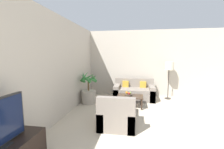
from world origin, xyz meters
The scene contains 12 objects.
wall_back centered at (0.00, 6.67, 1.35)m, with size 8.14×0.06×2.70m.
wall_left centered at (-3.30, 3.32, 1.35)m, with size 0.06×8.24×2.70m.
potted_palm centered at (-2.96, 5.35, 0.38)m, with size 0.62×0.68×1.15m.
sofa_loveseat centered at (-1.38, 6.08, 0.27)m, with size 1.51×0.82×0.77m.
floor_lamp centered at (-0.08, 6.33, 1.22)m, with size 0.35×0.35×1.44m.
coffee_table centered at (-1.50, 5.17, 0.32)m, with size 0.83×0.57×0.37m.
fruit_bowl centered at (-1.55, 5.17, 0.40)m, with size 0.25×0.25×0.06m.
apple_red centered at (-1.53, 5.11, 0.46)m, with size 0.07×0.07×0.07m.
apple_green centered at (-1.50, 5.20, 0.46)m, with size 0.07×0.07×0.07m.
orange_fruit centered at (-1.61, 5.21, 0.46)m, with size 0.08×0.08×0.08m.
armchair centered at (-1.74, 3.70, 0.27)m, with size 0.83×0.78×0.80m.
ottoman centered at (-1.68, 4.48, 0.20)m, with size 0.53×0.54×0.41m.
Camera 1 is at (-1.35, 0.37, 1.67)m, focal length 24.00 mm.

